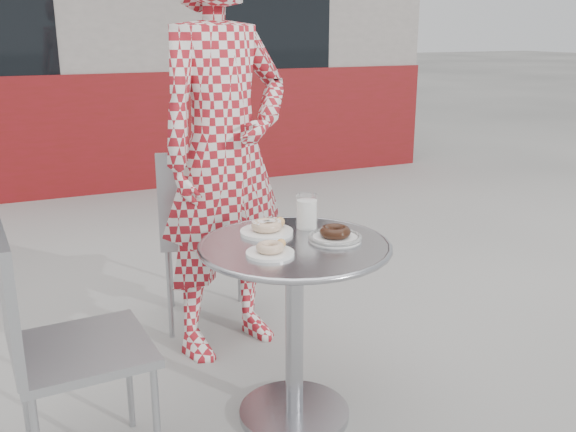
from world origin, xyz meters
name	(u,v)px	position (x,y,z in m)	size (l,w,h in m)	color
ground	(298,408)	(0.00, 0.00, 0.00)	(60.00, 60.00, 0.00)	#A19F9A
storefront	(77,15)	(0.00, 5.56, 1.49)	(6.02, 4.55, 3.00)	gray
bistro_table	(295,288)	(-0.03, -0.04, 0.50)	(0.66, 0.66, 0.66)	#BABABE
chair_far	(207,268)	(-0.07, 0.86, 0.26)	(0.49, 0.50, 0.85)	#9FA1A6
chair_left	(83,399)	(-0.75, -0.04, 0.25)	(0.42, 0.41, 0.82)	#9FA1A6
seated_person	(224,153)	(-0.06, 0.60, 0.86)	(0.63, 0.41, 1.72)	maroon
plate_far	(267,228)	(-0.07, 0.10, 0.68)	(0.19, 0.19, 0.05)	white
plate_near	(271,250)	(-0.15, -0.11, 0.68)	(0.16, 0.16, 0.04)	white
plate_checker	(335,236)	(0.11, -0.06, 0.68)	(0.18, 0.18, 0.05)	white
milk_cup	(307,212)	(0.08, 0.10, 0.72)	(0.08, 0.08, 0.12)	white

